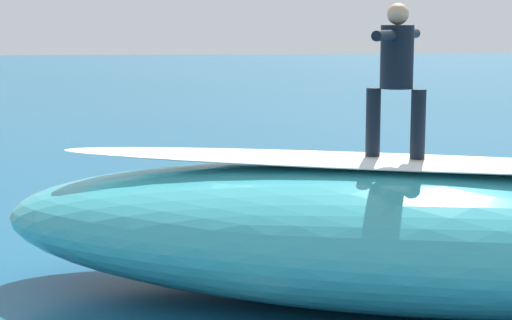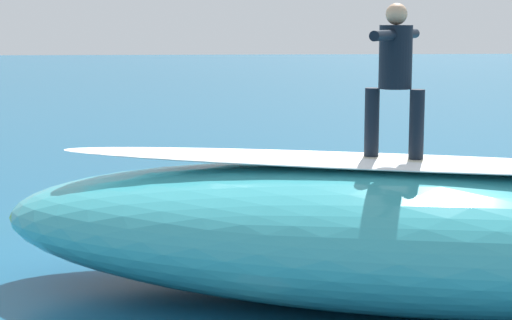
# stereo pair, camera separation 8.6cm
# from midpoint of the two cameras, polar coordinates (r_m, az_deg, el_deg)

# --- Properties ---
(ground_plane) EXTENTS (120.00, 120.00, 0.00)m
(ground_plane) POSITION_cam_midpoint_polar(r_m,az_deg,el_deg) (12.04, 2.01, -5.14)
(ground_plane) COLOR #145175
(wave_crest) EXTENTS (8.90, 5.52, 1.43)m
(wave_crest) POSITION_cam_midpoint_polar(r_m,az_deg,el_deg) (9.52, 8.24, -4.60)
(wave_crest) COLOR teal
(wave_crest) RESTS_ON ground_plane
(wave_foam_lip) EXTENTS (7.09, 3.26, 0.08)m
(wave_foam_lip) POSITION_cam_midpoint_polar(r_m,az_deg,el_deg) (9.37, 8.34, -0.11)
(wave_foam_lip) COLOR white
(wave_foam_lip) RESTS_ON wave_crest
(surfboard_riding) EXTENTS (2.21, 1.54, 0.09)m
(surfboard_riding) POSITION_cam_midpoint_polar(r_m,az_deg,el_deg) (9.37, 8.80, -0.10)
(surfboard_riding) COLOR #EAE5C6
(surfboard_riding) RESTS_ON wave_crest
(surfer_riding) EXTENTS (0.79, 1.33, 1.54)m
(surfer_riding) POSITION_cam_midpoint_polar(r_m,az_deg,el_deg) (9.27, 8.93, 5.65)
(surfer_riding) COLOR black
(surfer_riding) RESTS_ON surfboard_riding
(surfboard_paddling) EXTENTS (2.21, 1.91, 0.10)m
(surfboard_paddling) POSITION_cam_midpoint_polar(r_m,az_deg,el_deg) (13.51, -5.73, -3.42)
(surfboard_paddling) COLOR #EAE5C6
(surfboard_paddling) RESTS_ON ground_plane
(surfer_paddling) EXTENTS (1.52, 1.27, 0.32)m
(surfer_paddling) POSITION_cam_midpoint_polar(r_m,az_deg,el_deg) (13.55, -5.28, -2.57)
(surfer_paddling) COLOR black
(surfer_paddling) RESTS_ON surfboard_paddling
(foam_patch_near) EXTENTS (0.79, 0.92, 0.15)m
(foam_patch_near) POSITION_cam_midpoint_polar(r_m,az_deg,el_deg) (14.07, 15.40, -3.09)
(foam_patch_near) COLOR white
(foam_patch_near) RESTS_ON ground_plane
(foam_patch_far) EXTENTS (0.93, 0.95, 0.09)m
(foam_patch_far) POSITION_cam_midpoint_polar(r_m,az_deg,el_deg) (12.98, 14.66, -4.19)
(foam_patch_far) COLOR white
(foam_patch_far) RESTS_ON ground_plane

